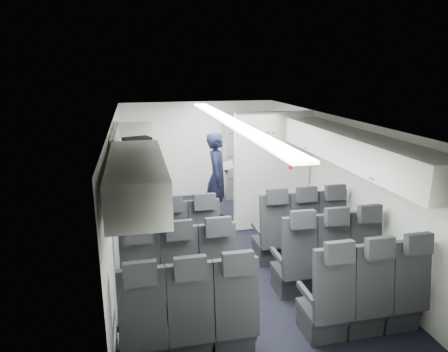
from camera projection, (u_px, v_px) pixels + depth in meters
name	position (u px, v px, depth m)	size (l,w,h in m)	color
cabin_shell	(230.00, 184.00, 6.21)	(3.41, 6.01, 2.16)	black
seat_row_front	(238.00, 241.00, 5.90)	(3.33, 0.56, 1.24)	black
seat_row_mid	(256.00, 270.00, 5.06)	(3.33, 0.56, 1.24)	black
seat_row_rear	(281.00, 311.00, 4.21)	(3.33, 0.56, 1.24)	black
overhead_bin_left_rear	(137.00, 178.00, 3.84)	(0.53, 1.80, 0.40)	silver
overhead_bin_left_front_open	(133.00, 153.00, 5.51)	(0.64, 1.70, 0.72)	#9E9E93
overhead_bin_right_rear	(394.00, 163.00, 4.43)	(0.53, 1.80, 0.40)	silver
overhead_bin_right_front	(323.00, 137.00, 6.08)	(0.53, 1.70, 0.40)	silver
bulkhead_partition	(272.00, 171.00, 7.18)	(1.40, 0.15, 2.13)	white
galley_unit	(243.00, 155.00, 9.02)	(0.85, 0.52, 1.90)	#939399
boarding_door	(124.00, 175.00, 7.37)	(0.12, 1.27, 1.86)	silver
flight_attendant	(217.00, 177.00, 7.59)	(0.63, 0.41, 1.72)	black
carry_on_bag	(137.00, 145.00, 5.61)	(0.36, 0.25, 0.22)	black
papers	(228.00, 165.00, 7.52)	(0.21, 0.02, 0.14)	white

